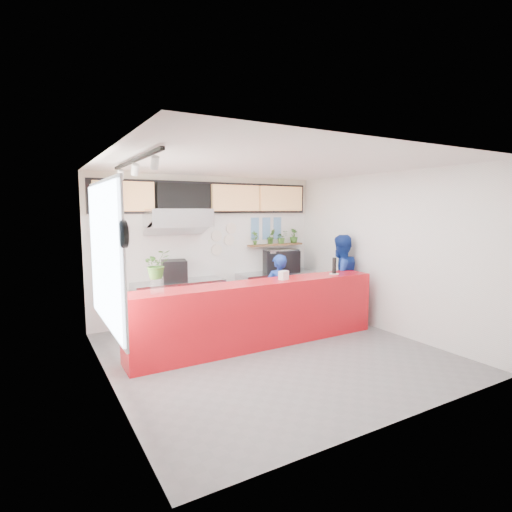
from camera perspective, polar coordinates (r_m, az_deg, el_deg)
name	(u,v)px	position (r m, az deg, el deg)	size (l,w,h in m)	color
floor	(272,352)	(6.69, 2.32, -13.55)	(5.00, 5.00, 0.00)	slate
ceiling	(273,164)	(6.31, 2.45, 12.93)	(5.00, 5.00, 0.00)	silver
wall_back	(210,248)	(8.53, -6.64, 1.19)	(5.00, 5.00, 0.00)	white
wall_left	(107,274)	(5.43, -20.52, -2.36)	(5.00, 5.00, 0.00)	white
wall_right	(384,252)	(7.94, 17.80, 0.50)	(5.00, 5.00, 0.00)	white
service_counter	(260,314)	(6.85, 0.54, -8.23)	(4.50, 0.60, 1.10)	red
cream_band	(209,195)	(8.49, -6.72, 8.60)	(5.00, 0.02, 0.80)	beige
prep_bench	(179,303)	(8.14, -10.90, -6.65)	(1.80, 0.60, 0.90)	#B2B5BA
panini_oven	(174,271)	(7.99, -11.60, -2.10)	(0.47, 0.47, 0.42)	black
extraction_hood	(178,218)	(7.88, -11.06, 5.39)	(1.20, 0.70, 0.35)	#B2B5BA
hood_lip	(178,228)	(7.88, -11.03, 3.94)	(1.20, 0.70, 0.08)	#B2B5BA
right_bench	(276,291)	(9.13, 2.92, -5.08)	(1.80, 0.60, 0.90)	#B2B5BA
espresso_machine	(281,261)	(9.08, 3.56, -0.69)	(0.77, 0.55, 0.49)	black
espresso_tray	(281,250)	(9.05, 3.57, 0.79)	(0.71, 0.49, 0.07)	#A4A8AB
herb_shelf	(275,245)	(9.19, 2.80, 1.63)	(1.40, 0.18, 0.04)	brown
menu_board_far_left	(124,196)	(7.85, -18.32, 8.09)	(1.10, 0.10, 0.55)	tan
menu_board_mid_left	(184,197)	(8.17, -10.25, 8.26)	(1.10, 0.10, 0.55)	black
menu_board_mid_right	(236,198)	(8.63, -2.91, 8.27)	(1.10, 0.10, 0.55)	tan
menu_board_far_right	(281,199)	(9.22, 3.59, 8.17)	(1.10, 0.10, 0.55)	tan
soffit	(210,198)	(8.46, -6.63, 8.26)	(4.80, 0.04, 0.65)	black
window_pane	(105,255)	(5.70, -20.81, 0.07)	(0.04, 2.20, 1.90)	silver
window_frame	(106,255)	(5.70, -20.61, 0.08)	(0.03, 2.30, 2.00)	#B2B5BA
wall_clock_rim	(124,234)	(4.50, -18.39, 2.97)	(0.30, 0.30, 0.05)	black
wall_clock_face	(126,234)	(4.50, -18.02, 2.99)	(0.26, 0.26, 0.02)	white
track_rail	(135,160)	(5.48, -16.93, 12.97)	(0.05, 2.40, 0.04)	black
dec_plate_a	(217,236)	(8.54, -5.66, 2.89)	(0.24, 0.24, 0.03)	silver
dec_plate_b	(229,240)	(8.68, -3.85, 2.31)	(0.24, 0.24, 0.03)	silver
dec_plate_c	(217,250)	(8.57, -5.64, 0.89)	(0.24, 0.24, 0.03)	silver
dec_plate_d	(231,228)	(8.68, -3.56, 3.97)	(0.24, 0.24, 0.03)	silver
photo_frame_a	(255,223)	(8.97, -0.15, 4.71)	(0.20, 0.02, 0.25)	#598CBF
photo_frame_b	(266,223)	(9.12, 1.49, 4.74)	(0.20, 0.02, 0.25)	#598CBF
photo_frame_c	(277,223)	(9.28, 3.07, 4.77)	(0.20, 0.02, 0.25)	#598CBF
photo_frame_d	(255,234)	(8.98, -0.15, 3.11)	(0.20, 0.02, 0.25)	#598CBF
photo_frame_e	(266,234)	(9.14, 1.48, 3.17)	(0.20, 0.02, 0.25)	#598CBF
photo_frame_f	(277,234)	(9.30, 3.06, 3.23)	(0.20, 0.02, 0.25)	#598CBF
staff_center	(278,293)	(7.60, 3.21, -5.29)	(0.54, 0.35, 1.47)	navy
staff_right	(340,278)	(8.42, 11.93, -3.12)	(0.87, 0.68, 1.80)	navy
herb_a	(255,238)	(8.90, -0.15, 2.61)	(0.17, 0.11, 0.31)	#335E20
herb_b	(271,237)	(9.12, 2.19, 2.79)	(0.19, 0.15, 0.34)	#335E20
herb_c	(282,237)	(9.27, 3.68, 2.71)	(0.27, 0.23, 0.30)	#335E20
herb_d	(294,236)	(9.47, 5.42, 2.89)	(0.19, 0.17, 0.34)	#335E20
glass_vase	(157,285)	(5.94, -13.95, -4.09)	(0.20, 0.20, 0.25)	silver
basil_vase	(156,264)	(5.89, -14.04, -1.17)	(0.38, 0.33, 0.42)	#335E20
napkin_holder	(284,275)	(6.94, 3.96, -2.76)	(0.17, 0.11, 0.15)	silver
white_plate	(334,274)	(7.65, 11.10, -2.50)	(0.17, 0.17, 0.01)	silver
pepper_mill	(334,265)	(7.63, 11.12, -1.34)	(0.07, 0.07, 0.30)	black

